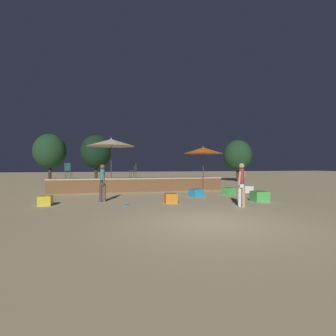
# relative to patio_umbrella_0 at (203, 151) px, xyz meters

# --- Properties ---
(ground_plane) EXTENTS (120.00, 120.00, 0.00)m
(ground_plane) POSITION_rel_patio_umbrella_0_xyz_m (-3.12, -8.59, -2.52)
(ground_plane) COLOR #D1B784
(wooden_deck) EXTENTS (10.51, 2.37, 0.84)m
(wooden_deck) POSITION_rel_patio_umbrella_0_xyz_m (-3.92, 1.44, -2.14)
(wooden_deck) COLOR brown
(wooden_deck) RESTS_ON ground
(patio_umbrella_0) EXTENTS (2.45, 2.45, 2.80)m
(patio_umbrella_0) POSITION_rel_patio_umbrella_0_xyz_m (0.00, 0.00, 0.00)
(patio_umbrella_0) COLOR brown
(patio_umbrella_0) RESTS_ON ground
(patio_umbrella_1) EXTENTS (2.78, 2.78, 3.22)m
(patio_umbrella_1) POSITION_rel_patio_umbrella_0_xyz_m (-5.59, 0.41, 0.41)
(patio_umbrella_1) COLOR brown
(patio_umbrella_1) RESTS_ON ground
(cube_seat_0) EXTENTS (0.65, 0.65, 0.45)m
(cube_seat_0) POSITION_rel_patio_umbrella_0_xyz_m (0.71, -5.03, -2.30)
(cube_seat_0) COLOR #4CC651
(cube_seat_0) RESTS_ON ground
(cube_seat_1) EXTENTS (0.73, 0.73, 0.40)m
(cube_seat_1) POSITION_rel_patio_umbrella_0_xyz_m (-1.44, -2.77, -2.32)
(cube_seat_1) COLOR #2D9EDB
(cube_seat_1) RESTS_ON ground
(cube_seat_2) EXTENTS (0.66, 0.66, 0.39)m
(cube_seat_2) POSITION_rel_patio_umbrella_0_xyz_m (2.26, -1.49, -2.33)
(cube_seat_2) COLOR white
(cube_seat_2) RESTS_ON ground
(cube_seat_3) EXTENTS (0.53, 0.53, 0.41)m
(cube_seat_3) POSITION_rel_patio_umbrella_0_xyz_m (-3.24, -4.60, -2.32)
(cube_seat_3) COLOR orange
(cube_seat_3) RESTS_ON ground
(cube_seat_4) EXTENTS (0.50, 0.50, 0.39)m
(cube_seat_4) POSITION_rel_patio_umbrella_0_xyz_m (-8.26, -4.08, -2.33)
(cube_seat_4) COLOR yellow
(cube_seat_4) RESTS_ON ground
(cube_seat_5) EXTENTS (0.68, 0.68, 0.38)m
(cube_seat_5) POSITION_rel_patio_umbrella_0_xyz_m (0.62, -2.25, -2.33)
(cube_seat_5) COLOR #4CC651
(cube_seat_5) RESTS_ON ground
(person_0) EXTENTS (0.48, 0.35, 1.68)m
(person_0) POSITION_rel_patio_umbrella_0_xyz_m (-0.85, -6.22, -1.62)
(person_0) COLOR white
(person_0) RESTS_ON ground
(person_1) EXTENTS (0.28, 0.50, 1.64)m
(person_1) POSITION_rel_patio_umbrella_0_xyz_m (-6.06, -3.51, -1.65)
(person_1) COLOR #3F3F47
(person_1) RESTS_ON ground
(bistro_chair_0) EXTENTS (0.42, 0.42, 0.90)m
(bistro_chair_0) POSITION_rel_patio_umbrella_0_xyz_m (-8.11, 1.37, -1.14)
(bistro_chair_0) COLOR #1E4C47
(bistro_chair_0) RESTS_ON wooden_deck
(bistro_chair_1) EXTENTS (0.44, 0.43, 0.90)m
(bistro_chair_1) POSITION_rel_patio_umbrella_0_xyz_m (-4.20, 0.92, -1.14)
(bistro_chair_1) COLOR #2D3338
(bistro_chair_1) RESTS_ON wooden_deck
(frisbee_disc) EXTENTS (0.25, 0.25, 0.03)m
(frisbee_disc) POSITION_rel_patio_umbrella_0_xyz_m (-5.16, -4.84, -2.51)
(frisbee_disc) COLOR #33B2D8
(frisbee_disc) RESTS_ON ground
(background_tree_0) EXTENTS (2.88, 2.88, 4.47)m
(background_tree_0) POSITION_rel_patio_umbrella_0_xyz_m (-6.76, 10.31, 0.36)
(background_tree_0) COLOR #3D2B1C
(background_tree_0) RESTS_ON ground
(background_tree_1) EXTENTS (2.94, 2.94, 4.54)m
(background_tree_1) POSITION_rel_patio_umbrella_0_xyz_m (-10.96, 11.04, 0.39)
(background_tree_1) COLOR #3D2B1C
(background_tree_1) RESTS_ON ground
(background_tree_2) EXTENTS (2.79, 2.79, 4.14)m
(background_tree_2) POSITION_rel_patio_umbrella_0_xyz_m (6.96, 8.43, 0.07)
(background_tree_2) COLOR #3D2B1C
(background_tree_2) RESTS_ON ground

